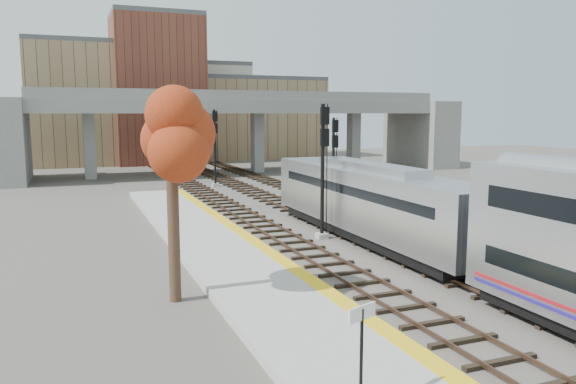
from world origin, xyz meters
name	(u,v)px	position (x,y,z in m)	size (l,w,h in m)	color
ground	(437,281)	(0.00, 0.00, 0.00)	(160.00, 160.00, 0.00)	#47423D
platform	(276,297)	(-7.25, 0.00, 0.17)	(4.50, 60.00, 0.35)	#9E9E99
yellow_strip	(322,287)	(-5.35, 0.00, 0.35)	(0.70, 60.00, 0.01)	yellow
tracks	(329,224)	(0.93, 12.50, 0.08)	(10.70, 95.00, 0.25)	black
overpass	(240,124)	(4.92, 45.00, 5.81)	(54.00, 12.00, 9.50)	slate
buildings_far	(176,107)	(1.26, 66.57, 7.88)	(43.00, 21.00, 20.60)	#947C56
parking_lot	(381,186)	(14.00, 28.00, 0.02)	(14.00, 18.00, 0.04)	black
locomotive	(368,200)	(1.00, 7.69, 2.28)	(3.02, 19.05, 4.10)	#A8AAB2
signal_mast_near	(323,171)	(-1.10, 9.07, 3.82)	(0.60, 0.64, 7.52)	#9E9E99
signal_mast_mid	(334,167)	(3.00, 16.08, 3.27)	(0.60, 0.64, 6.71)	#9E9E99
signal_mast_far	(215,148)	(-1.10, 33.42, 3.71)	(0.60, 0.64, 7.37)	#9E9E99
station_sign	(362,332)	(-8.10, -8.10, 1.98)	(0.86, 0.37, 2.27)	black
tree	(171,133)	(-10.73, 1.49, 6.30)	(3.60, 3.60, 8.49)	#382619
car_a	(395,186)	(12.23, 22.73, 0.69)	(1.53, 3.81, 1.30)	#99999E
car_b	(383,184)	(12.52, 25.12, 0.58)	(1.13, 3.25, 1.07)	#99999E
car_c	(411,176)	(18.33, 29.29, 0.63)	(1.65, 4.05, 1.18)	#99999E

